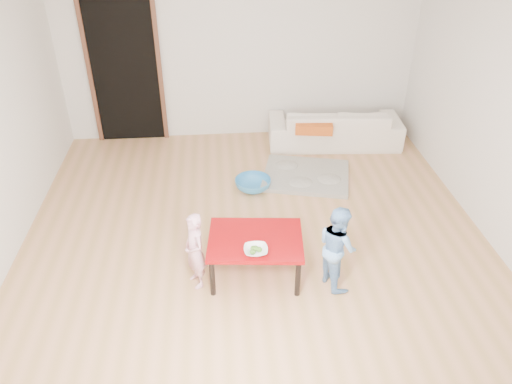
{
  "coord_description": "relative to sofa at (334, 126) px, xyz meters",
  "views": [
    {
      "loc": [
        -0.36,
        -4.4,
        3.35
      ],
      "look_at": [
        0.0,
        -0.2,
        0.65
      ],
      "focal_mm": 35.0,
      "sensor_mm": 36.0,
      "label": 1
    }
  ],
  "objects": [
    {
      "name": "broccoli",
      "position": [
        -1.39,
        -2.95,
        0.2
      ],
      "size": [
        0.12,
        0.12,
        0.06
      ],
      "primitive_type": null,
      "color": "#2D5919",
      "rests_on": "red_table"
    },
    {
      "name": "cushion",
      "position": [
        -0.36,
        -0.25,
        0.15
      ],
      "size": [
        0.56,
        0.52,
        0.13
      ],
      "primitive_type": "cube",
      "rotation": [
        0.0,
        0.0,
        -0.15
      ],
      "color": "#CC5316",
      "rests_on": "sofa"
    },
    {
      "name": "child_pink",
      "position": [
        -1.94,
        -2.82,
        0.12
      ],
      "size": [
        0.3,
        0.34,
        0.79
      ],
      "primitive_type": "imported",
      "rotation": [
        0.0,
        0.0,
        -1.12
      ],
      "color": "#DC6485",
      "rests_on": "floor"
    },
    {
      "name": "sofa",
      "position": [
        0.0,
        0.0,
        0.0
      ],
      "size": [
        1.92,
        0.86,
        0.55
      ],
      "primitive_type": "imported",
      "rotation": [
        0.0,
        0.0,
        3.07
      ],
      "color": "white",
      "rests_on": "floor"
    },
    {
      "name": "basin",
      "position": [
        -1.27,
        -1.17,
        -0.2
      ],
      "size": [
        0.45,
        0.45,
        0.14
      ],
      "primitive_type": "imported",
      "color": "#3283BE",
      "rests_on": "floor"
    },
    {
      "name": "red_table",
      "position": [
        -1.37,
        -2.74,
        -0.05
      ],
      "size": [
        0.95,
        0.75,
        0.44
      ],
      "primitive_type": null,
      "rotation": [
        0.0,
        0.0,
        -0.1
      ],
      "color": "maroon",
      "rests_on": "floor"
    },
    {
      "name": "doorway",
      "position": [
        -2.93,
        0.43,
        0.75
      ],
      "size": [
        1.02,
        0.08,
        2.11
      ],
      "primitive_type": null,
      "color": "brown",
      "rests_on": "back_wall"
    },
    {
      "name": "bowl",
      "position": [
        -1.39,
        -2.95,
        0.2
      ],
      "size": [
        0.22,
        0.22,
        0.05
      ],
      "primitive_type": "imported",
      "color": "white",
      "rests_on": "red_table"
    },
    {
      "name": "back_wall",
      "position": [
        -1.33,
        0.45,
        1.03
      ],
      "size": [
        5.0,
        0.02,
        2.6
      ],
      "primitive_type": "cube",
      "color": "silver",
      "rests_on": "floor"
    },
    {
      "name": "blanket",
      "position": [
        -0.56,
        -0.94,
        -0.25
      ],
      "size": [
        1.27,
        1.14,
        0.05
      ],
      "primitive_type": null,
      "rotation": [
        0.0,
        0.0,
        -0.24
      ],
      "color": "#ABA496",
      "rests_on": "floor"
    },
    {
      "name": "right_wall",
      "position": [
        1.17,
        -2.05,
        1.03
      ],
      "size": [
        0.02,
        5.0,
        2.6
      ],
      "primitive_type": "cube",
      "color": "silver",
      "rests_on": "floor"
    },
    {
      "name": "floor",
      "position": [
        -1.33,
        -2.05,
        -0.27
      ],
      "size": [
        5.0,
        5.0,
        0.01
      ],
      "primitive_type": "cube",
      "color": "tan",
      "rests_on": "ground"
    },
    {
      "name": "child_blue",
      "position": [
        -0.63,
        -2.91,
        0.16
      ],
      "size": [
        0.44,
        0.5,
        0.86
      ],
      "primitive_type": "imported",
      "rotation": [
        0.0,
        0.0,
        1.89
      ],
      "color": "#5A7FD2",
      "rests_on": "floor"
    }
  ]
}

